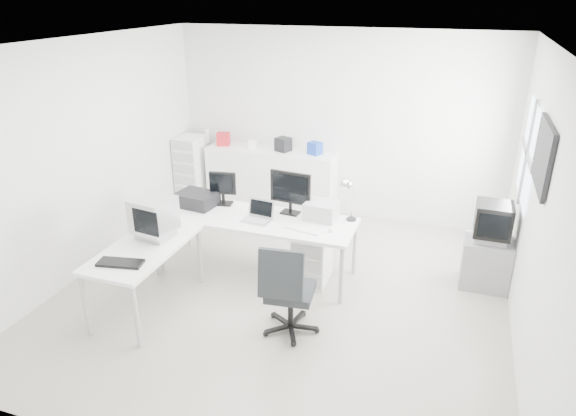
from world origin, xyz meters
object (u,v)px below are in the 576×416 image
(laser_printer, at_px, (321,210))
(sideboard, at_px, (271,181))
(lcd_monitor_large, at_px, (290,193))
(side_desk, at_px, (147,277))
(tv_cabinet, at_px, (486,263))
(filing_cabinet, at_px, (192,171))
(crt_tv, at_px, (493,223))
(main_desk, at_px, (257,245))
(drawer_pedestal, at_px, (312,257))
(crt_monitor, at_px, (154,218))
(office_chair, at_px, (291,287))
(inkjet_printer, at_px, (197,199))
(laptop, at_px, (257,213))
(lcd_monitor_small, at_px, (223,188))

(laser_printer, distance_m, sideboard, 2.12)
(lcd_monitor_large, height_order, laser_printer, lcd_monitor_large)
(side_desk, xyz_separation_m, tv_cabinet, (3.53, 1.69, -0.08))
(sideboard, xyz_separation_m, filing_cabinet, (-1.30, -0.18, 0.07))
(laser_printer, height_order, crt_tv, crt_tv)
(tv_cabinet, relative_size, sideboard, 0.29)
(main_desk, distance_m, laser_printer, 0.92)
(crt_tv, bearing_deg, drawer_pedestal, -164.78)
(crt_monitor, bearing_deg, drawer_pedestal, 38.08)
(tv_cabinet, height_order, filing_cabinet, filing_cabinet)
(office_chair, bearing_deg, filing_cabinet, 127.01)
(inkjet_printer, bearing_deg, crt_tv, 14.99)
(laptop, height_order, crt_tv, crt_tv)
(laptop, xyz_separation_m, crt_monitor, (-0.90, -0.75, 0.13))
(office_chair, bearing_deg, crt_tv, 33.02)
(side_desk, bearing_deg, laser_printer, 39.52)
(drawer_pedestal, relative_size, crt_monitor, 1.28)
(main_desk, height_order, crt_tv, crt_tv)
(laptop, height_order, laser_printer, laser_printer)
(lcd_monitor_small, bearing_deg, drawer_pedestal, -18.90)
(side_desk, distance_m, filing_cabinet, 2.97)
(side_desk, height_order, inkjet_printer, inkjet_printer)
(laser_printer, bearing_deg, crt_tv, 13.94)
(laser_printer, bearing_deg, sideboard, 130.44)
(main_desk, relative_size, sideboard, 1.19)
(crt_tv, bearing_deg, filing_cabinet, 166.06)
(lcd_monitor_small, distance_m, crt_monitor, 1.14)
(main_desk, xyz_separation_m, lcd_monitor_small, (-0.55, 0.25, 0.59))
(inkjet_printer, bearing_deg, side_desk, -82.89)
(inkjet_printer, height_order, filing_cabinet, filing_cabinet)
(crt_monitor, relative_size, filing_cabinet, 0.41)
(lcd_monitor_large, height_order, tv_cabinet, lcd_monitor_large)
(drawer_pedestal, height_order, crt_tv, crt_tv)
(drawer_pedestal, height_order, office_chair, office_chair)
(laptop, distance_m, office_chair, 1.20)
(drawer_pedestal, bearing_deg, crt_monitor, -149.86)
(inkjet_printer, bearing_deg, laptop, -5.42)
(lcd_monitor_small, height_order, laptop, lcd_monitor_small)
(laptop, bearing_deg, side_desk, -125.63)
(lcd_monitor_small, distance_m, sideboard, 1.70)
(drawer_pedestal, relative_size, tv_cabinet, 1.01)
(drawer_pedestal, height_order, laser_printer, laser_printer)
(main_desk, xyz_separation_m, filing_cabinet, (-1.82, 1.71, 0.20))
(lcd_monitor_large, distance_m, laser_printer, 0.43)
(sideboard, bearing_deg, lcd_monitor_large, -62.02)
(sideboard, bearing_deg, laptop, -74.03)
(side_desk, height_order, laser_printer, laser_printer)
(laser_printer, height_order, crt_monitor, crt_monitor)
(side_desk, height_order, filing_cabinet, filing_cabinet)
(laser_printer, distance_m, filing_cabinet, 2.98)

